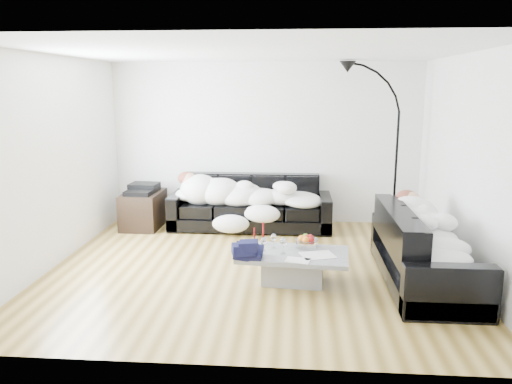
# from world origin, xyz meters

# --- Properties ---
(ground) EXTENTS (5.00, 5.00, 0.00)m
(ground) POSITION_xyz_m (0.00, 0.00, 0.00)
(ground) COLOR olive
(ground) RESTS_ON ground
(wall_back) EXTENTS (5.00, 0.02, 2.60)m
(wall_back) POSITION_xyz_m (0.00, 2.25, 1.30)
(wall_back) COLOR silver
(wall_back) RESTS_ON ground
(wall_left) EXTENTS (0.02, 4.50, 2.60)m
(wall_left) POSITION_xyz_m (-2.50, 0.00, 1.30)
(wall_left) COLOR silver
(wall_left) RESTS_ON ground
(wall_right) EXTENTS (0.02, 4.50, 2.60)m
(wall_right) POSITION_xyz_m (2.50, 0.00, 1.30)
(wall_right) COLOR silver
(wall_right) RESTS_ON ground
(ceiling) EXTENTS (5.00, 5.00, 0.00)m
(ceiling) POSITION_xyz_m (0.00, 0.00, 2.60)
(ceiling) COLOR white
(ceiling) RESTS_ON ground
(sofa_back) EXTENTS (2.52, 0.87, 0.83)m
(sofa_back) POSITION_xyz_m (-0.20, 1.77, 0.41)
(sofa_back) COLOR black
(sofa_back) RESTS_ON ground
(sofa_right) EXTENTS (0.90, 2.10, 0.85)m
(sofa_right) POSITION_xyz_m (1.98, -0.33, 0.42)
(sofa_right) COLOR black
(sofa_right) RESTS_ON ground
(sleeper_back) EXTENTS (2.14, 0.74, 0.43)m
(sleeper_back) POSITION_xyz_m (-0.20, 1.72, 0.63)
(sleeper_back) COLOR white
(sleeper_back) RESTS_ON sofa_back
(sleeper_right) EXTENTS (0.76, 1.80, 0.44)m
(sleeper_right) POSITION_xyz_m (1.98, -0.33, 0.64)
(sleeper_right) COLOR white
(sleeper_right) RESTS_ON sofa_right
(teal_cushion) EXTENTS (0.42, 0.38, 0.20)m
(teal_cushion) POSITION_xyz_m (1.92, 0.32, 0.72)
(teal_cushion) COLOR #0C4857
(teal_cushion) RESTS_ON sofa_right
(coffee_table) EXTENTS (1.30, 0.83, 0.36)m
(coffee_table) POSITION_xyz_m (0.48, -0.45, 0.18)
(coffee_table) COLOR #939699
(coffee_table) RESTS_ON ground
(fruit_bowl) EXTENTS (0.28, 0.28, 0.16)m
(fruit_bowl) POSITION_xyz_m (0.64, -0.25, 0.44)
(fruit_bowl) COLOR white
(fruit_bowl) RESTS_ON coffee_table
(wine_glass_a) EXTENTS (0.08, 0.08, 0.17)m
(wine_glass_a) POSITION_xyz_m (0.25, -0.31, 0.45)
(wine_glass_a) COLOR white
(wine_glass_a) RESTS_ON coffee_table
(wine_glass_b) EXTENTS (0.07, 0.07, 0.15)m
(wine_glass_b) POSITION_xyz_m (0.15, -0.40, 0.44)
(wine_glass_b) COLOR white
(wine_glass_b) RESTS_ON coffee_table
(wine_glass_c) EXTENTS (0.08, 0.08, 0.19)m
(wine_glass_c) POSITION_xyz_m (0.37, -0.51, 0.45)
(wine_glass_c) COLOR white
(wine_glass_c) RESTS_ON coffee_table
(candle_left) EXTENTS (0.05, 0.05, 0.22)m
(candle_left) POSITION_xyz_m (0.02, -0.26, 0.47)
(candle_left) COLOR maroon
(candle_left) RESTS_ON coffee_table
(candle_right) EXTENTS (0.06, 0.06, 0.26)m
(candle_right) POSITION_xyz_m (0.12, -0.15, 0.49)
(candle_right) COLOR maroon
(candle_right) RESTS_ON coffee_table
(newspaper_a) EXTENTS (0.43, 0.37, 0.01)m
(newspaper_a) POSITION_xyz_m (0.76, -0.53, 0.37)
(newspaper_a) COLOR silver
(newspaper_a) RESTS_ON coffee_table
(newspaper_b) EXTENTS (0.29, 0.24, 0.01)m
(newspaper_b) POSITION_xyz_m (0.53, -0.71, 0.37)
(newspaper_b) COLOR silver
(newspaper_b) RESTS_ON coffee_table
(navy_jacket) EXTENTS (0.34, 0.29, 0.17)m
(navy_jacket) POSITION_xyz_m (-0.01, -0.69, 0.52)
(navy_jacket) COLOR black
(navy_jacket) RESTS_ON coffee_table
(shoes) EXTENTS (0.40, 0.29, 0.09)m
(shoes) POSITION_xyz_m (1.87, -1.07, 0.04)
(shoes) COLOR #472311
(shoes) RESTS_ON ground
(av_cabinet) EXTENTS (0.58, 0.84, 0.57)m
(av_cabinet) POSITION_xyz_m (-1.92, 1.70, 0.28)
(av_cabinet) COLOR black
(av_cabinet) RESTS_ON ground
(stereo) EXTENTS (0.46, 0.37, 0.13)m
(stereo) POSITION_xyz_m (-1.92, 1.70, 0.63)
(stereo) COLOR black
(stereo) RESTS_ON av_cabinet
(floor_lamp) EXTENTS (0.88, 0.53, 2.27)m
(floor_lamp) POSITION_xyz_m (2.01, 1.73, 1.13)
(floor_lamp) COLOR black
(floor_lamp) RESTS_ON ground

